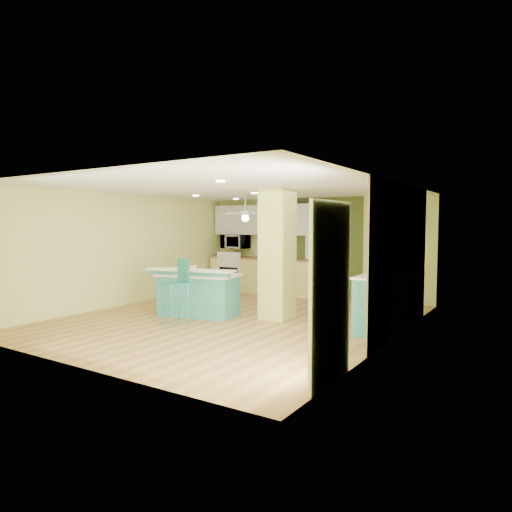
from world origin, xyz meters
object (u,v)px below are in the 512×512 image
(side_counter, at_px, (384,302))
(bar_stool, at_px, (179,281))
(peninsula, at_px, (198,293))
(fruit_bowl, at_px, (286,258))
(canister, at_px, (193,270))

(side_counter, bearing_deg, bar_stool, -154.45)
(bar_stool, bearing_deg, peninsula, 125.95)
(side_counter, bearing_deg, peninsula, -168.89)
(peninsula, distance_m, bar_stool, 0.98)
(peninsula, xyz_separation_m, side_counter, (3.53, 0.69, 0.05))
(fruit_bowl, bearing_deg, side_counter, -37.73)
(peninsula, relative_size, fruit_bowl, 6.76)
(peninsula, height_order, side_counter, side_counter)
(side_counter, bearing_deg, fruit_bowl, 142.27)
(bar_stool, distance_m, side_counter, 3.64)
(bar_stool, xyz_separation_m, fruit_bowl, (-0.05, 4.13, 0.17))
(bar_stool, height_order, fruit_bowl, bar_stool)
(fruit_bowl, distance_m, canister, 3.34)
(bar_stool, bearing_deg, side_counter, 44.60)
(fruit_bowl, bearing_deg, canister, -95.26)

